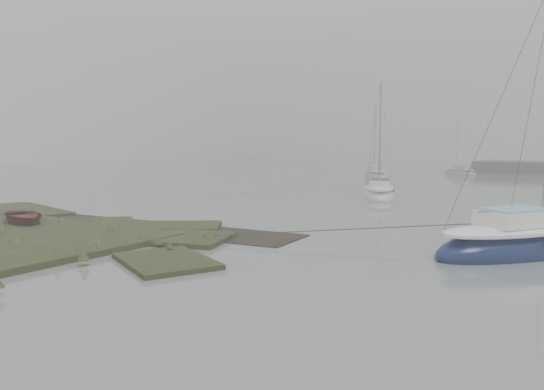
# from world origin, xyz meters

# --- Properties ---
(ground) EXTENTS (160.00, 160.00, 0.00)m
(ground) POSITION_xyz_m (0.00, 30.00, 0.00)
(ground) COLOR gray
(ground) RESTS_ON ground
(sailboat_main) EXTENTS (5.99, 7.36, 10.23)m
(sailboat_main) POSITION_xyz_m (9.59, 7.40, 0.32)
(sailboat_main) COLOR #0B1437
(sailboat_main) RESTS_ON ground
(sailboat_white) EXTENTS (4.33, 6.37, 8.59)m
(sailboat_white) POSITION_xyz_m (-1.67, 22.12, 0.27)
(sailboat_white) COLOR white
(sailboat_white) RESTS_ON ground
(sailboat_far_a) EXTENTS (5.12, 6.27, 8.73)m
(sailboat_far_a) POSITION_xyz_m (-10.29, 41.94, 0.27)
(sailboat_far_a) COLOR silver
(sailboat_far_a) RESTS_ON ground
(sailboat_far_c) EXTENTS (5.10, 4.12, 7.07)m
(sailboat_far_c) POSITION_xyz_m (-4.08, 52.84, 0.22)
(sailboat_far_c) COLOR #B3B6BC
(sailboat_far_c) RESTS_ON ground
(dinghy) EXTENTS (3.60, 3.00, 0.64)m
(dinghy) POSITION_xyz_m (-9.87, 1.00, 0.54)
(dinghy) COLOR #611A12
(dinghy) RESTS_ON marsh_bank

